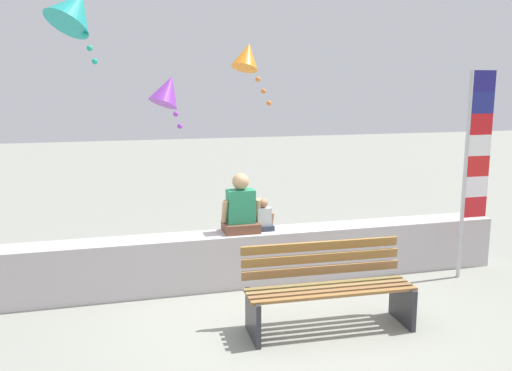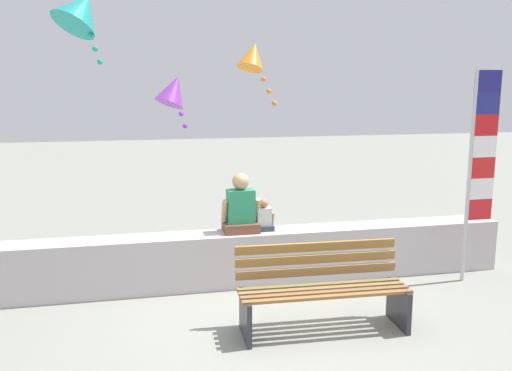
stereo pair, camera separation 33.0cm
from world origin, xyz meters
The scene contains 9 objects.
ground_plane centered at (0.00, 0.00, 0.00)m, with size 40.00×40.00×0.00m, color gray.
seawall_ledge centered at (0.00, 0.95, 0.35)m, with size 6.66×0.45×0.69m, color #B8B0B3.
park_bench centered at (0.35, -0.53, 0.43)m, with size 1.80×0.67×0.88m.
person_adult centered at (-0.24, 0.98, 0.99)m, with size 0.50×0.37×0.76m.
person_child centered at (0.07, 0.98, 0.85)m, with size 0.27×0.20×0.41m.
flag_banner centered at (2.75, 0.44, 1.61)m, with size 0.38×0.05×2.73m.
kite_teal centered at (-2.20, 2.65, 3.58)m, with size 1.08×1.04×1.16m.
kite_purple centered at (-0.91, 2.95, 2.46)m, with size 0.75×0.70×0.88m.
kite_orange centered at (0.31, 2.77, 2.98)m, with size 0.68×0.67×1.02m.
Camera 2 is at (-1.50, -5.74, 2.57)m, focal length 38.54 mm.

